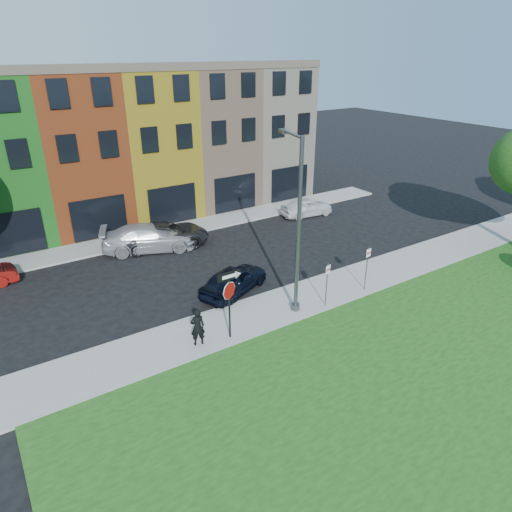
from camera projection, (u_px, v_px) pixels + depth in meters
ground at (327, 336)px, 19.61m from camera, size 120.00×120.00×0.00m
sidewalk_near at (318, 294)px, 22.86m from camera, size 40.00×3.00×0.12m
sidewalk_far at (139, 238)px, 29.55m from camera, size 40.00×2.40×0.12m
rowhouse_block at (108, 145)px, 32.47m from camera, size 30.00×10.12×10.00m
stop_sign at (229, 292)px, 18.46m from camera, size 1.05×0.10×3.07m
man at (198, 327)px, 18.56m from camera, size 0.76×0.63×1.66m
sedan_near at (234, 280)px, 22.88m from camera, size 4.69×5.33×1.40m
parked_car_silver at (149, 238)px, 27.67m from camera, size 5.73×6.96×1.61m
parked_car_dark at (165, 235)px, 28.27m from camera, size 4.80×6.46×1.50m
parked_car_white at (307, 207)px, 33.44m from camera, size 2.52×4.27×1.32m
street_lamp at (297, 227)px, 19.91m from camera, size 0.92×2.53×8.01m
parking_sign_a at (327, 279)px, 21.18m from camera, size 0.32×0.11×2.21m
parking_sign_b at (367, 263)px, 22.60m from camera, size 0.32×0.10×2.36m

